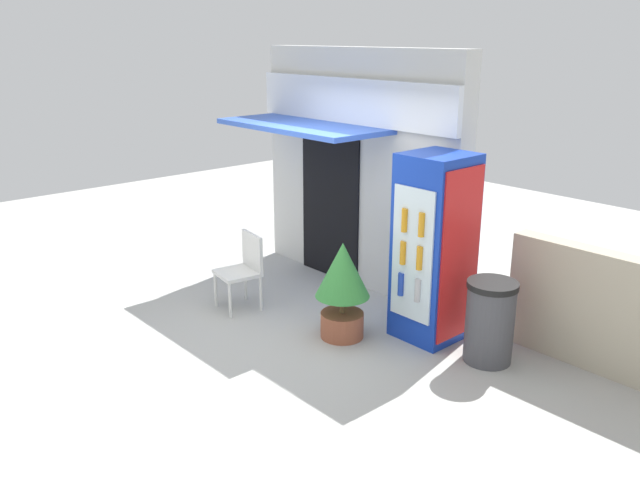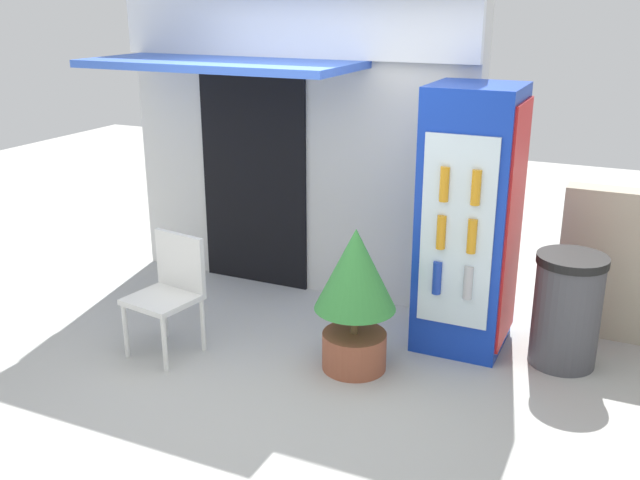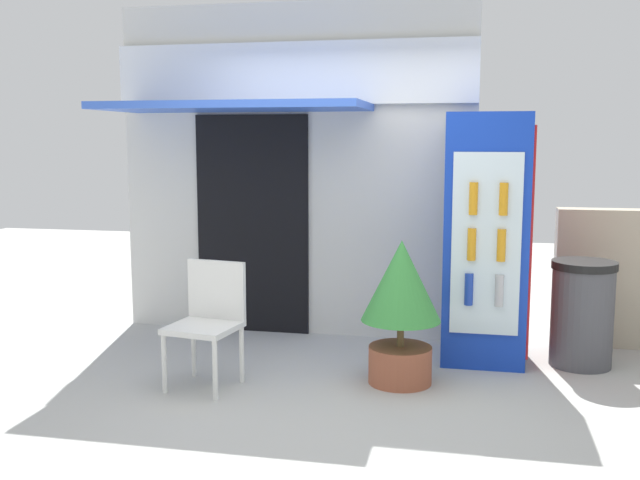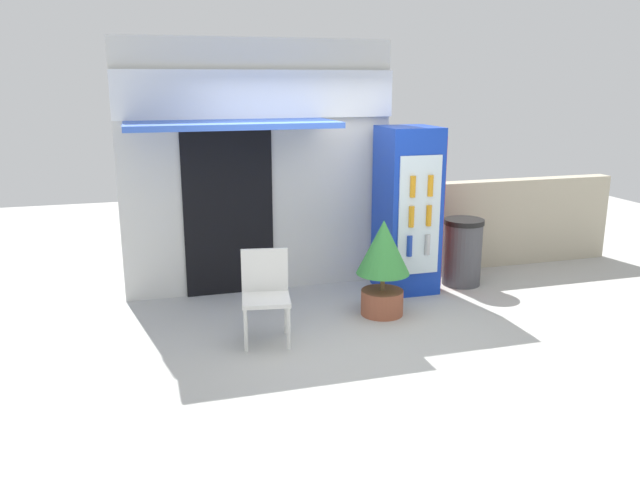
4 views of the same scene
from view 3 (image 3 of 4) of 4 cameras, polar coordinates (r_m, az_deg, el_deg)
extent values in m
plane|color=#B2B2AD|center=(5.09, -0.33, -12.21)|extent=(16.00, 16.00, 0.00)
cube|color=silver|center=(6.58, -1.81, 5.42)|extent=(3.18, 0.26, 2.92)
cube|color=white|center=(6.43, -2.22, 12.93)|extent=(3.18, 0.08, 0.53)
cube|color=blue|center=(6.10, -6.78, 10.37)|extent=(2.19, 0.97, 0.06)
cube|color=black|center=(6.58, -5.33, 1.20)|extent=(1.03, 0.03, 1.97)
cube|color=#1438B2|center=(5.87, 12.85, 0.14)|extent=(0.63, 0.66, 1.95)
cube|color=silver|center=(5.53, 12.90, -0.34)|extent=(0.51, 0.02, 1.37)
cube|color=red|center=(5.88, 16.02, 0.04)|extent=(0.02, 0.60, 1.76)
cylinder|color=#1938A5|center=(5.56, 11.60, -3.81)|extent=(0.06, 0.06, 0.24)
cylinder|color=#B2B2B7|center=(5.57, 13.89, -3.87)|extent=(0.06, 0.06, 0.24)
cylinder|color=orange|center=(5.51, 11.82, -0.34)|extent=(0.06, 0.06, 0.24)
cylinder|color=orange|center=(5.51, 14.05, -0.40)|extent=(0.06, 0.06, 0.24)
cylinder|color=orange|center=(5.47, 11.95, 3.20)|extent=(0.06, 0.06, 0.24)
cylinder|color=orange|center=(5.47, 14.21, 3.14)|extent=(0.06, 0.06, 0.24)
cylinder|color=silver|center=(5.21, -12.12, -9.48)|extent=(0.04, 0.04, 0.42)
cylinder|color=silver|center=(5.01, -8.24, -10.09)|extent=(0.04, 0.04, 0.42)
cylinder|color=silver|center=(5.53, -9.89, -8.40)|extent=(0.04, 0.04, 0.42)
cylinder|color=silver|center=(5.34, -6.16, -8.92)|extent=(0.04, 0.04, 0.42)
cube|color=silver|center=(5.20, -9.16, -6.81)|extent=(0.52, 0.51, 0.04)
cube|color=silver|center=(5.32, -8.12, -3.88)|extent=(0.45, 0.11, 0.43)
cylinder|color=#995138|center=(5.35, 6.30, -9.69)|extent=(0.46, 0.46, 0.27)
cylinder|color=brown|center=(5.29, 6.34, -7.30)|extent=(0.05, 0.05, 0.19)
cone|color=#388C3D|center=(5.20, 6.40, -3.19)|extent=(0.57, 0.57, 0.58)
cylinder|color=#47474C|center=(6.00, 19.86, -5.74)|extent=(0.47, 0.47, 0.76)
cylinder|color=black|center=(5.92, 20.05, -1.86)|extent=(0.49, 0.49, 0.06)
camera|label=1|loc=(4.33, 94.53, 17.19)|focal=36.63mm
camera|label=2|loc=(1.65, 71.52, 29.68)|focal=40.19mm
camera|label=4|loc=(3.15, -96.85, 12.24)|focal=35.33mm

